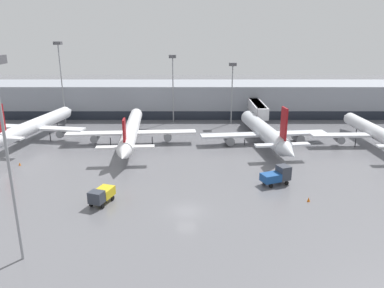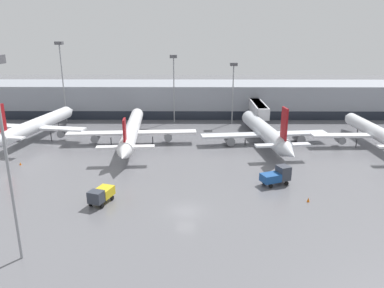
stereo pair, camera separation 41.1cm
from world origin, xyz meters
TOP-DOWN VIEW (x-y plane):
  - ground_plane at (0.00, 0.00)m, footprint 320.00×320.00m
  - terminal_building at (0.15, 61.85)m, footprint 160.00×30.43m
  - parked_jet_0 at (39.66, 29.85)m, footprint 27.47×32.02m
  - parked_jet_1 at (-34.21, 34.70)m, footprint 22.79×33.70m
  - parked_jet_2 at (-12.35, 31.67)m, footprint 28.00×38.06m
  - parked_jet_5 at (16.43, 31.82)m, footprint 27.85×34.46m
  - service_truck_0 at (-12.12, 2.39)m, footprint 3.27×4.69m
  - service_truck_2 at (14.40, 9.42)m, footprint 5.13×3.69m
  - traffic_cone_0 at (-30.79, 18.03)m, footprint 0.40×0.40m
  - traffic_cone_1 at (17.64, 3.04)m, footprint 0.42×0.42m
  - apron_light_mast_0 at (-17.61, -11.06)m, footprint 1.80×1.80m
  - apron_light_mast_2 at (-4.24, 51.96)m, footprint 1.80×1.80m
  - apron_light_mast_4 at (-33.11, 51.28)m, footprint 1.80×1.80m
  - apron_light_mast_5 at (11.12, 50.24)m, footprint 1.80×1.80m

SIDE VIEW (x-z plane):
  - ground_plane at x=0.00m, z-range 0.00..0.00m
  - traffic_cone_0 at x=-30.79m, z-range 0.00..0.57m
  - traffic_cone_1 at x=17.64m, z-range 0.00..0.67m
  - service_truck_0 at x=-12.12m, z-range 0.21..2.58m
  - service_truck_2 at x=14.40m, z-range 0.07..3.03m
  - parked_jet_5 at x=16.43m, z-range -2.44..7.73m
  - parked_jet_2 at x=-12.35m, z-range -1.33..7.23m
  - parked_jet_0 at x=39.66m, z-range -1.99..7.91m
  - parked_jet_1 at x=-34.21m, z-range -1.78..8.39m
  - terminal_building at x=0.15m, z-range 0.00..9.00m
  - apron_light_mast_5 at x=11.12m, z-range 4.79..20.56m
  - apron_light_mast_2 at x=-4.24m, z-range 5.16..22.74m
  - apron_light_mast_4 at x=-33.11m, z-range 5.76..26.67m
  - apron_light_mast_0 at x=-17.61m, z-range 5.87..27.46m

